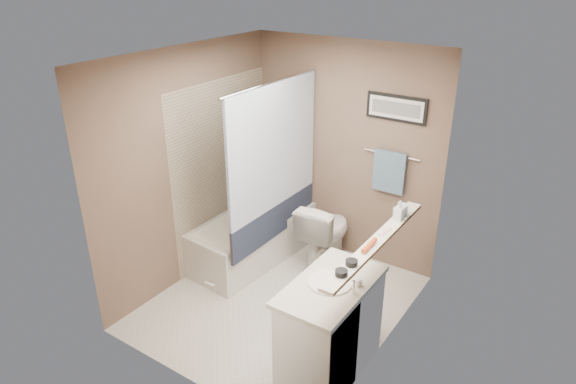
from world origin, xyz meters
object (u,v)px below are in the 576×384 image
Objects in this scene: candle_bowl_far at (352,263)px; glass_jar at (403,210)px; candle_bowl_near at (341,273)px; hair_brush_front at (369,245)px; bathtub at (251,238)px; vanity at (330,330)px; soap_bottle at (399,210)px; toilet at (325,232)px.

candle_bowl_far is 0.95m from glass_jar.
candle_bowl_near is at bearing -90.00° from candle_bowl_far.
candle_bowl_near is 0.44m from hair_brush_front.
candle_bowl_near and candle_bowl_far have the same top height.
bathtub is 1.67× the size of vanity.
candle_bowl_near reaches higher than vanity.
soap_bottle is (0.19, 0.79, 0.80)m from vanity.
hair_brush_front is at bearing -90.00° from soap_bottle.
candle_bowl_far is at bearing -19.05° from vanity.
bathtub is 1.99× the size of toilet.
hair_brush_front is (1.79, -0.81, 0.89)m from bathtub.
toilet is 0.84× the size of vanity.
soap_bottle is at bearing 90.00° from candle_bowl_near.
soap_bottle is at bearing -3.64° from bathtub.
toilet is 8.38× the size of candle_bowl_far.
vanity is 10.00× the size of candle_bowl_near.
soap_bottle reaches higher than glass_jar.
candle_bowl_far is 0.54× the size of soap_bottle.
candle_bowl_near is (0.19, -0.22, 0.73)m from vanity.
hair_brush_front is at bearing -90.00° from glass_jar.
soap_bottle reaches higher than hair_brush_front.
bathtub is 15.00× the size of glass_jar.
candle_bowl_near is (1.05, -1.63, 0.76)m from toilet.
toilet is 7.54× the size of glass_jar.
candle_bowl_near is 1.01m from soap_bottle.
candle_bowl_near is at bearing -90.00° from glass_jar.
candle_bowl_far is (1.79, -1.10, 0.89)m from bathtub.
vanity reaches higher than toilet.
vanity is 5.43× the size of soap_bottle.
glass_jar is (0.00, 1.10, 0.03)m from candle_bowl_near.
bathtub is at bearing 148.34° from candle_bowl_far.
candle_bowl_near is 1.00× the size of candle_bowl_far.
toilet is 4.55× the size of soap_bottle.
vanity is 0.76m from candle_bowl_far.
bathtub is 16.67× the size of candle_bowl_near.
soap_bottle is at bearing 90.00° from hair_brush_front.
toilet is 1.65m from vanity.
toilet is at bearing 121.81° from vanity.
candle_bowl_far is at bearing -90.00° from soap_bottle.
candle_bowl_far is 0.85m from soap_bottle.
toilet is at bearing 125.38° from candle_bowl_far.
candle_bowl_near is at bearing -90.00° from soap_bottle.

